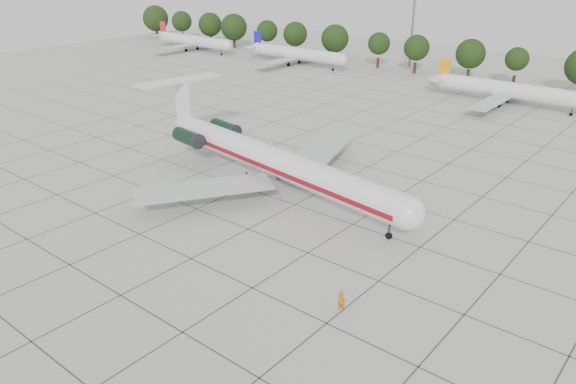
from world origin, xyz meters
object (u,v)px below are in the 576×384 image
(main_airliner, at_px, (267,158))
(ground_crew, at_px, (341,301))
(bg_airliner_c, at_px, (509,90))
(bg_airliner_a, at_px, (193,41))
(bg_airliner_b, at_px, (296,54))
(floodlight_mast, at_px, (414,7))

(main_airliner, xyz_separation_m, ground_crew, (22.24, -16.17, -2.75))
(main_airliner, relative_size, bg_airliner_c, 1.57)
(bg_airliner_a, bearing_deg, main_airliner, -36.95)
(ground_crew, relative_size, bg_airliner_b, 0.07)
(bg_airliner_b, bearing_deg, bg_airliner_a, -177.10)
(ground_crew, distance_m, bg_airliner_a, 131.99)
(ground_crew, bearing_deg, floodlight_mast, -66.75)
(main_airliner, distance_m, bg_airliner_c, 59.08)
(bg_airliner_b, height_order, floodlight_mast, floodlight_mast)
(bg_airliner_a, xyz_separation_m, bg_airliner_c, (92.87, -4.47, 0.00))
(ground_crew, xyz_separation_m, bg_airliner_b, (-68.98, 80.84, 1.97))
(bg_airliner_a, bearing_deg, ground_crew, -36.75)
(main_airliner, height_order, ground_crew, main_airliner)
(main_airliner, distance_m, bg_airliner_b, 79.79)
(bg_airliner_b, relative_size, bg_airliner_c, 1.00)
(main_airliner, relative_size, bg_airliner_b, 1.57)
(ground_crew, xyz_separation_m, bg_airliner_a, (-105.74, 78.97, 1.97))
(ground_crew, relative_size, bg_airliner_c, 0.07)
(bg_airliner_c, height_order, floodlight_mast, floodlight_mast)
(main_airliner, bearing_deg, bg_airliner_b, 134.14)
(bg_airliner_b, xyz_separation_m, floodlight_mast, (23.07, 17.01, 11.37))
(bg_airliner_a, height_order, bg_airliner_c, same)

